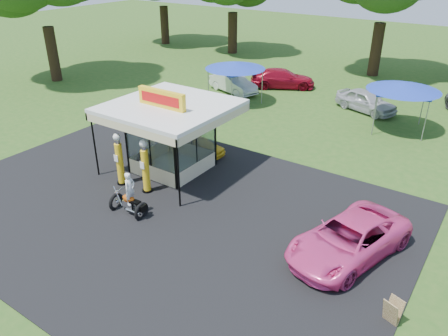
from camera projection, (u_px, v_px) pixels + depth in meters
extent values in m
plane|color=#265019|center=(129.00, 230.00, 17.08)|extent=(120.00, 120.00, 0.00)
cube|color=black|center=(163.00, 207.00, 18.54)|extent=(20.00, 14.00, 0.04)
cube|color=white|center=(173.00, 168.00, 21.75)|extent=(3.00, 3.00, 0.06)
cube|color=white|center=(170.00, 106.00, 20.27)|extent=(5.40, 5.40, 0.18)
cube|color=yellow|center=(162.00, 99.00, 19.68)|extent=(2.60, 0.25, 0.80)
cube|color=red|center=(160.00, 99.00, 19.58)|extent=(2.21, 0.02, 0.45)
cylinder|color=black|center=(95.00, 145.00, 20.45)|extent=(0.08, 0.08, 3.20)
cylinder|color=black|center=(178.00, 174.00, 17.87)|extent=(0.08, 0.08, 3.20)
cylinder|color=black|center=(122.00, 183.00, 20.36)|extent=(0.48, 0.48, 0.11)
cylinder|color=yellow|center=(120.00, 163.00, 19.89)|extent=(0.32, 0.32, 1.95)
cylinder|color=silver|center=(117.00, 141.00, 19.40)|extent=(0.22, 0.22, 0.22)
sphere|color=white|center=(117.00, 137.00, 19.30)|extent=(0.35, 0.35, 0.35)
cube|color=white|center=(116.00, 158.00, 19.60)|extent=(0.24, 0.02, 0.32)
cylinder|color=black|center=(148.00, 191.00, 19.72)|extent=(0.48, 0.48, 0.11)
cylinder|color=yellow|center=(146.00, 170.00, 19.25)|extent=(0.33, 0.33, 1.95)
cylinder|color=silver|center=(144.00, 148.00, 18.76)|extent=(0.22, 0.22, 0.22)
sphere|color=white|center=(143.00, 143.00, 18.66)|extent=(0.35, 0.35, 0.35)
cube|color=white|center=(142.00, 165.00, 18.96)|extent=(0.24, 0.02, 0.33)
torus|color=black|center=(116.00, 202.00, 18.35)|extent=(0.18, 0.79, 0.79)
torus|color=black|center=(141.00, 211.00, 17.68)|extent=(0.18, 0.79, 0.79)
cube|color=silver|center=(129.00, 204.00, 17.93)|extent=(0.53, 0.28, 0.28)
ellipsoid|color=#C24F0D|center=(128.00, 198.00, 17.81)|extent=(0.60, 0.34, 0.28)
cube|color=black|center=(135.00, 202.00, 17.68)|extent=(0.53, 0.26, 0.09)
cube|color=black|center=(142.00, 207.00, 17.58)|extent=(0.34, 0.33, 0.26)
cylinder|color=silver|center=(118.00, 196.00, 18.13)|extent=(0.42, 0.07, 0.84)
cylinder|color=silver|center=(119.00, 190.00, 17.92)|extent=(0.07, 0.56, 0.05)
sphere|color=silver|center=(117.00, 193.00, 18.08)|extent=(0.15, 0.15, 0.15)
imported|color=white|center=(130.00, 189.00, 17.52)|extent=(0.36, 0.53, 1.41)
torus|color=black|center=(144.00, 162.00, 21.57)|extent=(0.90, 0.63, 0.85)
torus|color=black|center=(144.00, 160.00, 21.76)|extent=(0.92, 0.72, 0.85)
cube|color=#593819|center=(391.00, 314.00, 12.60)|extent=(0.52, 0.36, 0.85)
cube|color=#593819|center=(393.00, 309.00, 12.76)|extent=(0.52, 0.36, 0.85)
imported|color=yellow|center=(200.00, 145.00, 23.16)|extent=(2.82, 1.13, 0.96)
imported|color=#EE4091|center=(349.00, 239.00, 15.37)|extent=(3.65, 5.53, 1.41)
imported|color=silver|center=(233.00, 83.00, 32.91)|extent=(4.47, 2.65, 1.39)
imported|color=maroon|center=(282.00, 78.00, 34.04)|extent=(5.31, 4.21, 1.44)
imported|color=#B9B8BD|center=(366.00, 101.00, 29.09)|extent=(4.54, 3.00, 1.44)
cylinder|color=gray|center=(230.00, 79.00, 32.25)|extent=(0.06, 0.06, 2.31)
cylinder|color=gray|center=(261.00, 85.00, 30.90)|extent=(0.06, 0.06, 2.31)
cylinder|color=gray|center=(208.00, 88.00, 30.28)|extent=(0.06, 0.06, 2.31)
cylinder|color=gray|center=(241.00, 94.00, 28.92)|extent=(0.06, 0.06, 2.31)
cube|color=#1A35AB|center=(235.00, 69.00, 30.04)|extent=(2.88, 2.88, 0.12)
cone|color=#1A35AB|center=(235.00, 65.00, 29.90)|extent=(4.15, 4.15, 0.48)
cylinder|color=gray|center=(383.00, 101.00, 27.63)|extent=(0.06, 0.06, 2.33)
cylinder|color=gray|center=(428.00, 109.00, 26.25)|extent=(0.06, 0.06, 2.33)
cylinder|color=gray|center=(369.00, 113.00, 25.63)|extent=(0.06, 0.06, 2.33)
cylinder|color=gray|center=(418.00, 123.00, 24.26)|extent=(0.06, 0.06, 2.33)
cube|color=#1A35AB|center=(403.00, 91.00, 25.39)|extent=(2.92, 2.92, 0.12)
cone|color=#1A35AB|center=(404.00, 86.00, 25.25)|extent=(4.20, 4.20, 0.49)
cylinder|color=black|center=(165.00, 25.00, 49.05)|extent=(0.91, 0.91, 4.05)
cylinder|color=black|center=(233.00, 33.00, 44.65)|extent=(0.95, 0.95, 4.03)
cylinder|color=black|center=(376.00, 50.00, 36.69)|extent=(0.93, 0.93, 4.35)
cylinder|color=black|center=(53.00, 54.00, 35.24)|extent=(0.86, 0.86, 4.30)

